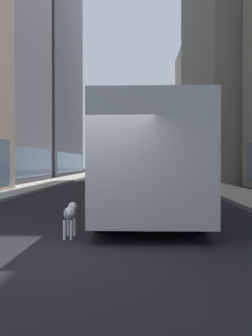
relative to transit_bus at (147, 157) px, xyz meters
name	(u,v)px	position (x,y,z in m)	size (l,w,h in m)	color
ground_plane	(130,177)	(-1.20, 28.87, -1.78)	(120.00, 120.00, 0.00)	black
sidewalk_left	(78,177)	(-6.90, 28.87, -1.70)	(2.40, 110.00, 0.15)	#ADA89E
sidewalk_right	(183,177)	(4.50, 28.87, -1.70)	(2.40, 110.00, 0.15)	#ADA89E
building_left_far	(41,48)	(-13.10, 37.64, 14.72)	(8.08, 20.24, 33.01)	#4C515B
building_right_mid	(251,3)	(10.70, 25.62, 15.43)	(11.32, 22.01, 34.42)	gray
building_right_far	(208,109)	(10.70, 49.06, 8.33)	(8.63, 20.90, 20.23)	#B2A893
transit_bus	(147,157)	(0.00, 0.00, 0.00)	(2.78, 11.53, 3.05)	#999EA3
car_white_van	(106,174)	(-2.40, 11.89, -0.95)	(1.86, 4.28, 1.62)	silver
car_blue_hatchback	(156,169)	(1.60, 29.88, -0.95)	(1.90, 4.18, 1.62)	#4C6BB7
car_yellow_taxi	(153,168)	(1.60, 38.44, -0.95)	(1.89, 4.21, 1.62)	yellow
dalmatian_dog	(70,213)	(-1.73, -4.84, -1.26)	(0.22, 0.96, 0.72)	white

